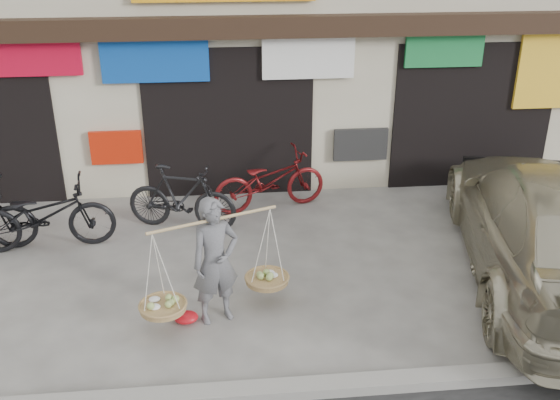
{
  "coord_description": "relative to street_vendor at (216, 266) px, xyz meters",
  "views": [
    {
      "loc": [
        -0.18,
        -7.24,
        4.66
      ],
      "look_at": [
        0.65,
        0.9,
        0.99
      ],
      "focal_mm": 40.0,
      "sensor_mm": 36.0,
      "label": 1
    }
  ],
  "objects": [
    {
      "name": "red_bag",
      "position": [
        -0.4,
        -0.05,
        -0.7
      ],
      "size": [
        0.31,
        0.25,
        0.14
      ],
      "primitive_type": "ellipsoid",
      "color": "red",
      "rests_on": "ground"
    },
    {
      "name": "bike_2",
      "position": [
        0.95,
        3.26,
        -0.24
      ],
      "size": [
        2.13,
        1.2,
        1.06
      ],
      "primitive_type": "imported",
      "rotation": [
        0.0,
        0.0,
        1.83
      ],
      "color": "maroon",
      "rests_on": "ground"
    },
    {
      "name": "ground",
      "position": [
        0.29,
        0.51,
        -0.77
      ],
      "size": [
        70.0,
        70.0,
        0.0
      ],
      "primitive_type": "plane",
      "color": "gray",
      "rests_on": "ground"
    },
    {
      "name": "bike_3",
      "position": [
        -2.61,
        2.17,
        -0.21
      ],
      "size": [
        2.18,
        0.95,
        1.11
      ],
      "primitive_type": "imported",
      "rotation": [
        0.0,
        0.0,
        1.67
      ],
      "color": "black",
      "rests_on": "ground"
    },
    {
      "name": "street_vendor",
      "position": [
        0.0,
        0.0,
        0.0
      ],
      "size": [
        1.87,
        1.07,
        1.67
      ],
      "rotation": [
        0.0,
        0.0,
        0.37
      ],
      "color": "slate",
      "rests_on": "ground"
    },
    {
      "name": "bike_1",
      "position": [
        -0.54,
        2.63,
        -0.22
      ],
      "size": [
        1.91,
        1.04,
        1.1
      ],
      "primitive_type": "imported",
      "rotation": [
        0.0,
        0.0,
        1.27
      ],
      "color": "black",
      "rests_on": "ground"
    },
    {
      "name": "suv",
      "position": [
        4.67,
        0.55,
        0.07
      ],
      "size": [
        3.64,
        6.2,
        1.69
      ],
      "rotation": [
        0.0,
        0.0,
        2.91
      ],
      "color": "#B6AF93",
      "rests_on": "ground"
    },
    {
      "name": "kerb",
      "position": [
        0.29,
        -1.49,
        -0.71
      ],
      "size": [
        70.0,
        0.25,
        0.12
      ],
      "primitive_type": "cube",
      "color": "gray",
      "rests_on": "ground"
    }
  ]
}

